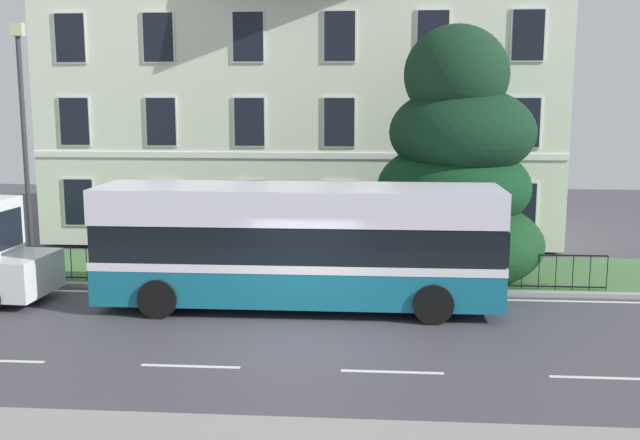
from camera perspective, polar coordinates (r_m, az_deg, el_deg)
ground_plane at (r=17.41m, az=-1.28°, el=-8.35°), size 60.00×56.00×0.18m
georgian_townhouse at (r=29.37m, az=-1.06°, el=10.03°), size 18.55×8.56×10.91m
iron_verge_railing at (r=20.82m, az=-3.44°, el=-3.57°), size 18.05×0.04×0.97m
evergreen_tree at (r=21.81m, az=10.34°, el=2.90°), size 5.16×5.16×7.51m
single_decker_bus at (r=18.68m, az=-1.64°, el=-1.88°), size 10.07×2.59×3.10m
street_lamp_post at (r=23.06m, az=-21.69°, el=6.10°), size 0.36×0.24×7.21m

